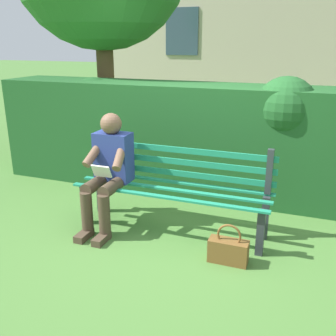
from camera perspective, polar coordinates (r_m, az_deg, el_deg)
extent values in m
plane|color=#477533|center=(4.09, 0.50, -9.21)|extent=(60.00, 60.00, 0.00)
cube|color=#2D3338|center=(3.66, 13.58, -9.31)|extent=(0.07, 0.07, 0.45)
cube|color=#2D3338|center=(4.24, -12.21, -5.23)|extent=(0.07, 0.07, 0.45)
cube|color=#2D3338|center=(3.95, 14.22, -7.19)|extent=(0.07, 0.07, 0.45)
cube|color=#2D3338|center=(4.50, -9.97, -3.69)|extent=(0.07, 0.07, 0.45)
cube|color=#1E8460|center=(4.09, 1.55, -2.16)|extent=(2.02, 0.06, 0.02)
cube|color=#1E8460|center=(3.90, 0.52, -3.20)|extent=(2.02, 0.06, 0.02)
cube|color=#1E8460|center=(3.71, -0.62, -4.34)|extent=(2.02, 0.06, 0.02)
cube|color=#2D3338|center=(3.82, 14.84, -0.55)|extent=(0.06, 0.06, 0.45)
cube|color=#2D3338|center=(4.38, -10.04, 2.21)|extent=(0.06, 0.06, 0.45)
cube|color=#1E8460|center=(4.04, 1.52, -0.78)|extent=(2.02, 0.02, 0.06)
cube|color=#1E8460|center=(4.00, 1.53, 0.95)|extent=(2.02, 0.02, 0.06)
cube|color=#1E8460|center=(3.97, 1.55, 2.71)|extent=(2.02, 0.02, 0.06)
cube|color=navy|center=(4.09, -8.10, 1.65)|extent=(0.38, 0.22, 0.52)
sphere|color=brown|center=(3.98, -8.47, 6.52)|extent=(0.22, 0.22, 0.22)
cylinder|color=#473828|center=(3.94, -8.11, -2.66)|extent=(0.13, 0.42, 0.13)
cylinder|color=#473828|center=(4.04, -10.61, -2.28)|extent=(0.13, 0.42, 0.13)
cylinder|color=#473828|center=(3.88, -9.42, -7.22)|extent=(0.12, 0.12, 0.47)
cylinder|color=#473828|center=(3.97, -11.95, -6.72)|extent=(0.12, 0.12, 0.47)
cube|color=#473828|center=(3.91, -9.86, -10.33)|extent=(0.10, 0.24, 0.07)
cube|color=#473828|center=(4.00, -12.37, -9.76)|extent=(0.10, 0.24, 0.07)
cylinder|color=brown|center=(3.88, -7.17, 1.74)|extent=(0.14, 0.32, 0.26)
cylinder|color=brown|center=(4.03, -10.96, 2.15)|extent=(0.14, 0.32, 0.26)
cube|color=white|center=(3.90, -9.86, -0.48)|extent=(0.20, 0.07, 0.13)
cube|color=#1E5123|center=(5.08, 0.50, 4.70)|extent=(4.74, 0.78, 1.39)
sphere|color=#1E5123|center=(4.59, 17.09, 8.59)|extent=(0.70, 0.70, 0.70)
sphere|color=#1E5123|center=(5.58, -10.87, 9.95)|extent=(0.63, 0.63, 0.63)
cylinder|color=brown|center=(6.51, -9.14, 11.79)|extent=(0.27, 0.27, 2.35)
cube|color=#334756|center=(10.80, 2.07, 19.61)|extent=(0.90, 0.04, 1.20)
cube|color=brown|center=(3.54, 8.94, -12.13)|extent=(0.35, 0.15, 0.22)
torus|color=brown|center=(3.47, 9.07, -9.88)|extent=(0.22, 0.02, 0.22)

